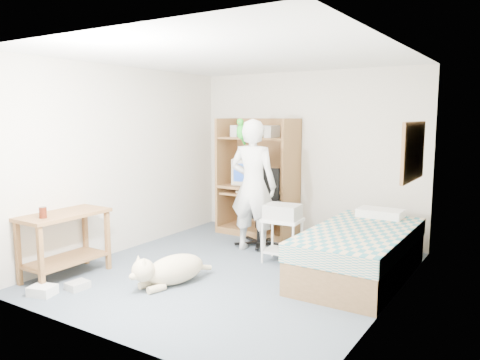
{
  "coord_description": "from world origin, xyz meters",
  "views": [
    {
      "loc": [
        2.93,
        -4.5,
        1.84
      ],
      "look_at": [
        -0.16,
        0.35,
        1.05
      ],
      "focal_mm": 35.0,
      "sensor_mm": 36.0,
      "label": 1
    }
  ],
  "objects": [
    {
      "name": "office_chair",
      "position": [
        -0.34,
        1.18,
        0.39
      ],
      "size": [
        0.61,
        0.61,
        1.08
      ],
      "rotation": [
        0.0,
        0.0,
        0.14
      ],
      "color": "black",
      "rests_on": "floor"
    },
    {
      "name": "computer_hutch",
      "position": [
        -0.7,
        1.74,
        0.82
      ],
      "size": [
        1.2,
        0.63,
        1.8
      ],
      "color": "brown",
      "rests_on": "floor"
    },
    {
      "name": "keyboard",
      "position": [
        -0.74,
        1.58,
        0.67
      ],
      "size": [
        0.47,
        0.21,
        0.03
      ],
      "primitive_type": "cube",
      "rotation": [
        0.0,
        0.0,
        0.12
      ],
      "color": "beige",
      "rests_on": "computer_hutch"
    },
    {
      "name": "floor_box_a",
      "position": [
        -1.28,
        -1.7,
        0.05
      ],
      "size": [
        0.3,
        0.26,
        0.1
      ],
      "primitive_type": "cube",
      "rotation": [
        0.0,
        0.0,
        0.28
      ],
      "color": "white",
      "rests_on": "floor"
    },
    {
      "name": "bed",
      "position": [
        1.3,
        0.62,
        0.29
      ],
      "size": [
        1.02,
        2.02,
        0.66
      ],
      "color": "brown",
      "rests_on": "floor"
    },
    {
      "name": "wall_left",
      "position": [
        -1.8,
        0.0,
        1.25
      ],
      "size": [
        0.02,
        4.0,
        2.5
      ],
      "primitive_type": "cube",
      "color": "beige",
      "rests_on": "floor"
    },
    {
      "name": "corkboard",
      "position": [
        1.77,
        0.9,
        1.45
      ],
      "size": [
        0.04,
        0.94,
        0.66
      ],
      "color": "#A17C48",
      "rests_on": "wall_right"
    },
    {
      "name": "crt_monitor",
      "position": [
        -0.88,
        1.75,
        0.97
      ],
      "size": [
        0.48,
        0.5,
        0.4
      ],
      "rotation": [
        0.0,
        0.0,
        0.14
      ],
      "color": "beige",
      "rests_on": "computer_hutch"
    },
    {
      "name": "printer_cart",
      "position": [
        0.29,
        0.63,
        0.37
      ],
      "size": [
        0.5,
        0.41,
        0.56
      ],
      "rotation": [
        0.0,
        0.0,
        0.09
      ],
      "color": "silver",
      "rests_on": "floor"
    },
    {
      "name": "drink_glass",
      "position": [
        -1.5,
        -1.49,
        0.81
      ],
      "size": [
        0.08,
        0.08,
        0.12
      ],
      "primitive_type": "cylinder",
      "color": "#42160A",
      "rests_on": "side_desk"
    },
    {
      "name": "printer",
      "position": [
        0.29,
        0.63,
        0.65
      ],
      "size": [
        0.45,
        0.36,
        0.18
      ],
      "primitive_type": "cube",
      "rotation": [
        0.0,
        0.0,
        0.09
      ],
      "color": "#A8A8A4",
      "rests_on": "printer_cart"
    },
    {
      "name": "ceiling",
      "position": [
        0.0,
        0.0,
        2.5
      ],
      "size": [
        3.6,
        4.0,
        0.02
      ],
      "primitive_type": "cube",
      "color": "white",
      "rests_on": "wall_back"
    },
    {
      "name": "floor_box_b",
      "position": [
        -1.12,
        -1.39,
        0.04
      ],
      "size": [
        0.2,
        0.23,
        0.08
      ],
      "primitive_type": "cube",
      "rotation": [
        0.0,
        0.0,
        -0.08
      ],
      "color": "#B5B6B0",
      "rests_on": "floor"
    },
    {
      "name": "dog",
      "position": [
        -0.36,
        -0.75,
        0.17
      ],
      "size": [
        0.52,
        1.04,
        0.4
      ],
      "rotation": [
        0.0,
        0.0,
        -0.28
      ],
      "color": "#CDB589",
      "rests_on": "floor"
    },
    {
      "name": "person",
      "position": [
        -0.29,
        0.88,
        0.9
      ],
      "size": [
        0.71,
        0.52,
        1.8
      ],
      "primitive_type": "imported",
      "rotation": [
        0.0,
        0.0,
        3.28
      ],
      "color": "silver",
      "rests_on": "floor"
    },
    {
      "name": "floor",
      "position": [
        0.0,
        0.0,
        0.0
      ],
      "size": [
        4.0,
        4.0,
        0.0
      ],
      "primitive_type": "plane",
      "color": "#46515F",
      "rests_on": "ground"
    },
    {
      "name": "wall_back",
      "position": [
        0.0,
        2.0,
        1.25
      ],
      "size": [
        3.6,
        0.02,
        2.5
      ],
      "primitive_type": "cube",
      "color": "beige",
      "rests_on": "floor"
    },
    {
      "name": "pencil_cup",
      "position": [
        -0.39,
        1.65,
        0.82
      ],
      "size": [
        0.08,
        0.08,
        0.12
      ],
      "primitive_type": "cylinder",
      "color": "gold",
      "rests_on": "computer_hutch"
    },
    {
      "name": "side_desk",
      "position": [
        -1.55,
        -1.2,
        0.49
      ],
      "size": [
        0.5,
        1.0,
        0.75
      ],
      "color": "brown",
      "rests_on": "floor"
    },
    {
      "name": "parrot",
      "position": [
        -0.49,
        0.89,
        1.65
      ],
      "size": [
        0.13,
        0.23,
        0.36
      ],
      "rotation": [
        0.0,
        0.0,
        0.14
      ],
      "color": "#188F14",
      "rests_on": "person"
    },
    {
      "name": "wall_right",
      "position": [
        1.8,
        0.0,
        1.25
      ],
      "size": [
        0.02,
        4.0,
        2.5
      ],
      "primitive_type": "cube",
      "color": "beige",
      "rests_on": "floor"
    }
  ]
}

